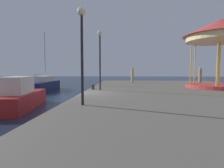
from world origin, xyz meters
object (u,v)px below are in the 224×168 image
at_px(sailboat_navy, 45,85).
at_px(carousel, 220,36).
at_px(person_mid_promenade, 200,76).
at_px(motorboat_red, 19,97).
at_px(lamp_post_mid_promenade, 82,38).
at_px(person_near_carousel, 132,75).
at_px(bollard_south, 93,87).
at_px(lamp_post_far_end, 100,50).

bearing_deg(sailboat_navy, carousel, -12.55).
bearing_deg(person_mid_promenade, sailboat_navy, -176.22).
height_order(sailboat_navy, motorboat_red, sailboat_navy).
bearing_deg(lamp_post_mid_promenade, motorboat_red, 149.57).
height_order(sailboat_navy, person_near_carousel, sailboat_navy).
xyz_separation_m(lamp_post_mid_promenade, person_near_carousel, (3.04, 14.82, -1.95)).
bearing_deg(sailboat_navy, lamp_post_mid_promenade, -59.04).
distance_m(bollard_south, person_near_carousel, 9.27).
bearing_deg(bollard_south, person_mid_promenade, 31.37).
height_order(lamp_post_mid_promenade, person_near_carousel, lamp_post_mid_promenade).
xyz_separation_m(bollard_south, person_near_carousel, (3.65, 8.49, 0.71)).
bearing_deg(carousel, lamp_post_mid_promenade, -140.80).
distance_m(sailboat_navy, bollard_south, 8.80).
bearing_deg(lamp_post_far_end, motorboat_red, -144.43).
height_order(sailboat_navy, person_mid_promenade, sailboat_navy).
bearing_deg(lamp_post_mid_promenade, carousel, 39.20).
xyz_separation_m(sailboat_navy, person_near_carousel, (10.30, 2.72, 1.04)).
bearing_deg(lamp_post_far_end, lamp_post_mid_promenade, -90.19).
distance_m(motorboat_red, person_mid_promenade, 18.69).
bearing_deg(bollard_south, motorboat_red, -137.13).
bearing_deg(lamp_post_far_end, bollard_south, 148.28).
distance_m(carousel, lamp_post_far_end, 10.42).
bearing_deg(person_near_carousel, lamp_post_mid_promenade, -101.60).
distance_m(lamp_post_far_end, person_mid_promenade, 13.23).
relative_size(bollard_south, person_mid_promenade, 0.21).
relative_size(bollard_south, person_near_carousel, 0.21).
distance_m(lamp_post_mid_promenade, lamp_post_far_end, 5.94).
distance_m(lamp_post_far_end, bollard_south, 2.98).
xyz_separation_m(motorboat_red, lamp_post_far_end, (4.57, 3.27, 3.18)).
height_order(lamp_post_far_end, person_near_carousel, lamp_post_far_end).
relative_size(motorboat_red, lamp_post_mid_promenade, 1.23).
distance_m(lamp_post_mid_promenade, person_mid_promenade, 17.24).
xyz_separation_m(sailboat_navy, lamp_post_mid_promenade, (7.25, -12.09, 2.99)).
height_order(person_near_carousel, person_mid_promenade, person_near_carousel).
relative_size(motorboat_red, bollard_south, 12.86).
bearing_deg(sailboat_navy, person_near_carousel, 14.82).
relative_size(sailboat_navy, carousel, 1.13).
bearing_deg(sailboat_navy, motorboat_red, -73.98).
relative_size(motorboat_red, lamp_post_far_end, 1.13).
bearing_deg(carousel, person_near_carousel, 136.95).
bearing_deg(bollard_south, carousel, 10.09).
relative_size(carousel, person_near_carousel, 3.10).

